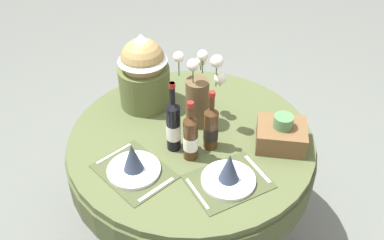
{
  "coord_description": "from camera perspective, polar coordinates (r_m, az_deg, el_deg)",
  "views": [
    {
      "loc": [
        0.24,
        -1.63,
        2.14
      ],
      "look_at": [
        0.0,
        0.03,
        0.8
      ],
      "focal_mm": 41.42,
      "sensor_mm": 36.0,
      "label": 1
    }
  ],
  "objects": [
    {
      "name": "wine_bottle_left",
      "position": [
        1.99,
        -0.19,
        -2.2
      ],
      "size": [
        0.07,
        0.07,
        0.31
      ],
      "color": "#422814",
      "rests_on": "dining_table"
    },
    {
      "name": "flower_vase",
      "position": [
        2.16,
        0.86,
        3.43
      ],
      "size": [
        0.26,
        0.19,
        0.42
      ],
      "color": "brown",
      "rests_on": "dining_table"
    },
    {
      "name": "ground",
      "position": [
        2.7,
        -0.09,
        -13.82
      ],
      "size": [
        8.0,
        8.0,
        0.0
      ],
      "primitive_type": "plane",
      "color": "slate"
    },
    {
      "name": "dining_table",
      "position": [
        2.26,
        -0.11,
        -4.61
      ],
      "size": [
        1.23,
        1.23,
        0.72
      ],
      "color": "#4C5633",
      "rests_on": "ground"
    },
    {
      "name": "woven_basket_side_right",
      "position": [
        2.14,
        11.42,
        -1.8
      ],
      "size": [
        0.23,
        0.2,
        0.17
      ],
      "color": "brown",
      "rests_on": "dining_table"
    },
    {
      "name": "wine_bottle_centre",
      "position": [
        2.03,
        -2.42,
        -0.67
      ],
      "size": [
        0.07,
        0.07,
        0.37
      ],
      "color": "black",
      "rests_on": "dining_table"
    },
    {
      "name": "wine_bottle_right",
      "position": [
        2.05,
        2.46,
        -0.93
      ],
      "size": [
        0.07,
        0.07,
        0.32
      ],
      "color": "#422814",
      "rests_on": "dining_table"
    },
    {
      "name": "gift_tub_back_left",
      "position": [
        2.29,
        -6.29,
        6.64
      ],
      "size": [
        0.27,
        0.27,
        0.41
      ],
      "color": "#566033",
      "rests_on": "dining_table"
    },
    {
      "name": "place_setting_left",
      "position": [
        1.98,
        -7.57,
        -5.65
      ],
      "size": [
        0.43,
        0.42,
        0.16
      ],
      "color": "#41492B",
      "rests_on": "dining_table"
    },
    {
      "name": "place_setting_right",
      "position": [
        1.93,
        4.76,
        -6.97
      ],
      "size": [
        0.43,
        0.41,
        0.16
      ],
      "color": "#41492B",
      "rests_on": "dining_table"
    }
  ]
}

